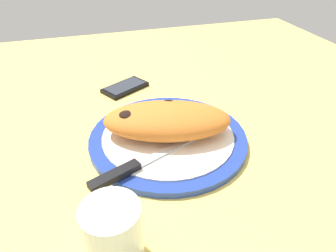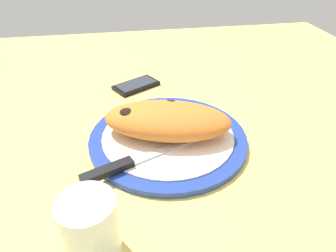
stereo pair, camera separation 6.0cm
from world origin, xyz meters
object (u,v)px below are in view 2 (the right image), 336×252
Objects in this scene: calzone at (166,120)px; smartphone at (136,85)px; plate at (168,138)px; knife at (126,164)px; water_glass at (91,232)px; fork at (157,116)px.

smartphone is at bearing -80.97° from calzone.
smartphone is at bearing -80.31° from plate.
plate is 1.15× the size of calzone.
knife is 33.59cm from smartphone.
calzone is 2.84× the size of water_glass.
plate is 7.04cm from fork.
fork reaches higher than plate.
fork is at bearing -81.51° from calzone.
knife is at bearing -109.21° from water_glass.
fork is at bearing -79.02° from plate.
fork is 0.73× the size of knife.
calzone reaches higher than smartphone.
water_glass is at bearing 58.62° from plate.
fork is 16.77cm from knife.
water_glass reaches higher than plate.
calzone reaches higher than plate.
plate is 2.39× the size of smartphone.
knife is (7.54, 14.98, 0.28)cm from fork.
plate is at bearing 99.69° from smartphone.
smartphone is 1.37× the size of water_glass.
fork is at bearing -116.71° from knife.
water_glass reaches higher than knife.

